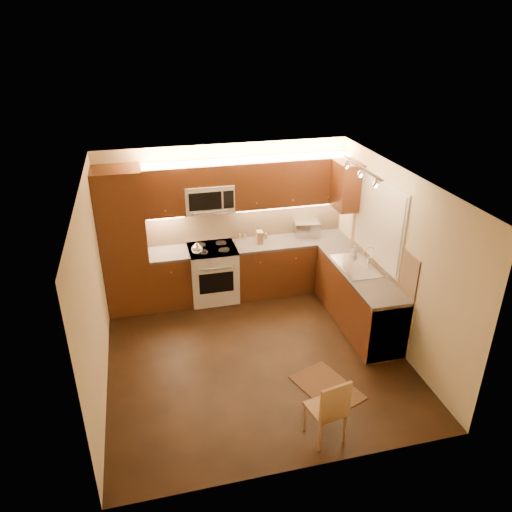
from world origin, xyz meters
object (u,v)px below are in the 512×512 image
object	(u,v)px
toaster_oven	(306,228)
dining_chair	(326,407)
soap_bottle	(354,251)
sink	(357,262)
stove	(213,273)
kettle	(197,247)
knife_block	(260,237)
microwave	(209,197)

from	to	relation	value
toaster_oven	dining_chair	bearing A→B (deg)	-97.08
toaster_oven	soap_bottle	world-z (taller)	toaster_oven
toaster_oven	sink	bearing A→B (deg)	-66.43
stove	sink	world-z (taller)	sink
dining_chair	kettle	bearing A→B (deg)	95.49
sink	knife_block	bearing A→B (deg)	135.87
sink	soap_bottle	bearing A→B (deg)	72.76
kettle	microwave	bearing A→B (deg)	51.59
sink	knife_block	distance (m)	1.67
microwave	knife_block	distance (m)	1.08
stove	knife_block	xyz separation A→B (m)	(0.80, 0.04, 0.54)
microwave	kettle	xyz separation A→B (m)	(-0.26, -0.29, -0.70)
sink	kettle	distance (m)	2.46
toaster_oven	soap_bottle	distance (m)	1.05
stove	kettle	xyz separation A→B (m)	(-0.26, -0.15, 0.56)
knife_block	dining_chair	size ratio (longest dim) A/B	0.24
microwave	toaster_oven	xyz separation A→B (m)	(1.65, 0.02, -0.70)
microwave	knife_block	xyz separation A→B (m)	(0.80, -0.10, -0.72)
toaster_oven	stove	bearing A→B (deg)	-166.19
microwave	sink	distance (m)	2.48
sink	toaster_oven	xyz separation A→B (m)	(-0.35, 1.28, 0.05)
stove	microwave	bearing A→B (deg)	90.00
stove	kettle	size ratio (longest dim) A/B	4.54
stove	toaster_oven	bearing A→B (deg)	5.50
toaster_oven	kettle	bearing A→B (deg)	-162.42
sink	kettle	size ratio (longest dim) A/B	4.24
microwave	soap_bottle	size ratio (longest dim) A/B	4.60
knife_block	sink	bearing A→B (deg)	-43.49
stove	microwave	world-z (taller)	microwave
microwave	dining_chair	distance (m)	3.74
stove	soap_bottle	distance (m)	2.31
sink	stove	bearing A→B (deg)	150.64
knife_block	soap_bottle	bearing A→B (deg)	-31.52
toaster_oven	knife_block	distance (m)	0.86
sink	kettle	xyz separation A→B (m)	(-2.26, 0.97, 0.05)
toaster_oven	microwave	bearing A→B (deg)	-170.86
kettle	stove	bearing A→B (deg)	34.06
microwave	sink	size ratio (longest dim) A/B	0.88
kettle	soap_bottle	distance (m)	2.45
knife_block	soap_bottle	distance (m)	1.54
dining_chair	sink	bearing A→B (deg)	47.80
microwave	soap_bottle	bearing A→B (deg)	-23.52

